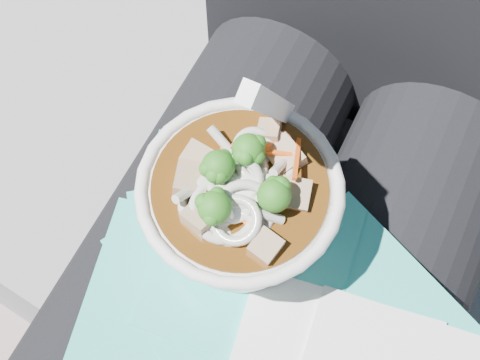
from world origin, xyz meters
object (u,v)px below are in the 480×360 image
at_px(stone_ledge, 301,265).
at_px(plastic_bag, 261,314).
at_px(person_body, 305,205).
at_px(lap, 260,305).
at_px(udon_bowl, 240,203).

xyz_separation_m(stone_ledge, plastic_bag, (0.01, -0.18, 0.38)).
distance_m(stone_ledge, person_body, 0.33).
xyz_separation_m(lap, plastic_bag, (0.01, -0.03, 0.09)).
bearing_deg(person_body, stone_ledge, 90.00).
xyz_separation_m(lap, person_body, (0.00, 0.09, 0.03)).
bearing_deg(plastic_bag, person_body, 95.50).
bearing_deg(plastic_bag, stone_ledge, 93.73).
relative_size(lap, plastic_bag, 1.36).
height_order(person_body, plastic_bag, person_body).
height_order(person_body, udon_bowl, person_body).
distance_m(lap, udon_bowl, 0.15).
xyz_separation_m(lap, udon_bowl, (-0.03, 0.02, 0.15)).
distance_m(person_body, plastic_bag, 0.14).
bearing_deg(stone_ledge, udon_bowl, -103.58).
xyz_separation_m(person_body, udon_bowl, (-0.03, -0.07, 0.12)).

